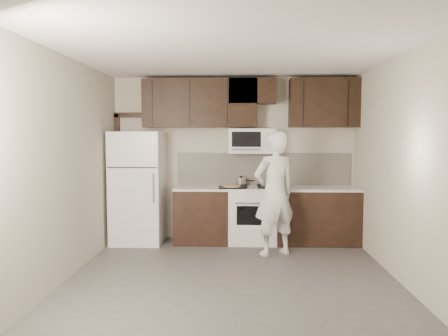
# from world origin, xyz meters

# --- Properties ---
(floor) EXTENTS (4.50, 4.50, 0.00)m
(floor) POSITION_xyz_m (0.00, 0.00, 0.00)
(floor) COLOR #4A4846
(floor) RESTS_ON ground
(back_wall) EXTENTS (4.00, 0.00, 4.00)m
(back_wall) POSITION_xyz_m (0.00, 2.25, 1.35)
(back_wall) COLOR #BCB5A0
(back_wall) RESTS_ON ground
(ceiling) EXTENTS (4.50, 4.50, 0.00)m
(ceiling) POSITION_xyz_m (0.00, 0.00, 2.70)
(ceiling) COLOR white
(ceiling) RESTS_ON back_wall
(counter_run) EXTENTS (2.95, 0.64, 0.91)m
(counter_run) POSITION_xyz_m (0.60, 1.94, 0.46)
(counter_run) COLOR black
(counter_run) RESTS_ON floor
(stove) EXTENTS (0.76, 0.66, 0.94)m
(stove) POSITION_xyz_m (0.30, 1.94, 0.46)
(stove) COLOR white
(stove) RESTS_ON floor
(backsplash) EXTENTS (2.90, 0.02, 0.54)m
(backsplash) POSITION_xyz_m (0.50, 2.24, 1.18)
(backsplash) COLOR beige
(backsplash) RESTS_ON counter_run
(upper_cabinets) EXTENTS (3.48, 0.35, 0.78)m
(upper_cabinets) POSITION_xyz_m (0.21, 2.08, 2.28)
(upper_cabinets) COLOR black
(upper_cabinets) RESTS_ON back_wall
(microwave) EXTENTS (0.76, 0.42, 0.40)m
(microwave) POSITION_xyz_m (0.30, 2.06, 1.65)
(microwave) COLOR white
(microwave) RESTS_ON upper_cabinets
(refrigerator) EXTENTS (0.80, 0.76, 1.80)m
(refrigerator) POSITION_xyz_m (-1.55, 1.89, 0.90)
(refrigerator) COLOR white
(refrigerator) RESTS_ON floor
(door_trim) EXTENTS (0.50, 0.08, 2.12)m
(door_trim) POSITION_xyz_m (-1.92, 2.21, 1.25)
(door_trim) COLOR black
(door_trim) RESTS_ON floor
(saucepan) EXTENTS (0.31, 0.18, 0.17)m
(saucepan) POSITION_xyz_m (0.12, 2.09, 0.98)
(saucepan) COLOR silver
(saucepan) RESTS_ON stove
(baking_tray) EXTENTS (0.43, 0.33, 0.02)m
(baking_tray) POSITION_xyz_m (-0.02, 1.79, 0.92)
(baking_tray) COLOR black
(baking_tray) RESTS_ON counter_run
(pizza) EXTENTS (0.29, 0.29, 0.02)m
(pizza) POSITION_xyz_m (-0.02, 1.79, 0.94)
(pizza) COLOR beige
(pizza) RESTS_ON baking_tray
(person) EXTENTS (0.78, 0.69, 1.81)m
(person) POSITION_xyz_m (0.60, 1.23, 0.90)
(person) COLOR white
(person) RESTS_ON floor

